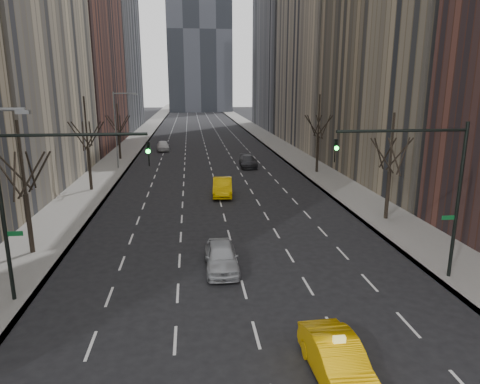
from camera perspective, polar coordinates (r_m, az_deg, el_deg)
name	(u,v)px	position (r m, az deg, el deg)	size (l,w,h in m)	color
sidewalk_left	(135,142)	(78.46, -13.86, 6.45)	(4.50, 320.00, 0.15)	slate
sidewalk_right	(271,140)	(79.22, 4.13, 6.88)	(4.50, 320.00, 0.15)	slate
bld_left_far	(62,4)	(76.66, -22.70, 22.12)	(14.00, 28.00, 44.00)	brown
tree_lw_b	(26,194)	(27.67, -26.68, -0.25)	(3.36, 3.50, 7.82)	black
tree_lw_c	(88,149)	(42.72, -19.60, 5.40)	(3.36, 3.50, 8.74)	black
tree_lw_d	(119,134)	(60.33, -15.86, 7.51)	(3.36, 3.50, 7.36)	black
tree_rw_b	(389,171)	(33.17, 19.31, 2.60)	(3.36, 3.50, 7.82)	black
tree_rw_c	(318,138)	(49.73, 10.36, 7.08)	(3.36, 3.50, 8.74)	black
traffic_mast_left	(39,187)	(20.81, -25.18, 0.65)	(6.69, 0.39, 8.00)	black
traffic_mast_right	(429,177)	(22.84, 23.87, 1.86)	(6.69, 0.39, 8.00)	black
streetlight_far	(118,122)	(53.07, -15.92, 8.92)	(2.83, 0.22, 9.00)	slate
taxi_sedan	(338,361)	(15.92, 12.92, -21.16)	(1.55, 4.46, 1.47)	#FAB405
silver_sedan_ahead	(221,257)	(23.62, -2.50, -8.60)	(1.76, 4.38, 1.49)	#9C9FA4
far_taxi	(222,187)	(39.23, -2.35, 0.70)	(1.71, 4.89, 1.61)	#F2BB05
far_suv_grey	(248,161)	(53.18, 1.07, 4.12)	(1.99, 4.90, 1.42)	#2F3034
far_car_white	(163,146)	(67.78, -10.23, 6.09)	(1.82, 4.52, 1.54)	silver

